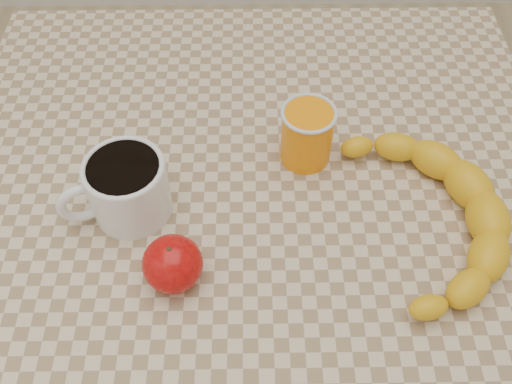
{
  "coord_description": "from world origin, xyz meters",
  "views": [
    {
      "loc": [
        -0.01,
        -0.42,
        1.32
      ],
      "look_at": [
        0.0,
        0.0,
        0.77
      ],
      "focal_mm": 40.0,
      "sensor_mm": 36.0,
      "label": 1
    }
  ],
  "objects_px": {
    "coffee_mug": "(126,187)",
    "orange_juice_glass": "(307,134)",
    "table": "(256,239)",
    "banana": "(430,214)",
    "apple": "(173,264)"
  },
  "relations": [
    {
      "from": "apple",
      "to": "banana",
      "type": "relative_size",
      "value": 0.25
    },
    {
      "from": "coffee_mug",
      "to": "banana",
      "type": "relative_size",
      "value": 0.45
    },
    {
      "from": "coffee_mug",
      "to": "orange_juice_glass",
      "type": "xyz_separation_m",
      "value": [
        0.22,
        0.08,
        -0.0
      ]
    },
    {
      "from": "coffee_mug",
      "to": "apple",
      "type": "height_order",
      "value": "coffee_mug"
    },
    {
      "from": "coffee_mug",
      "to": "banana",
      "type": "xyz_separation_m",
      "value": [
        0.36,
        -0.03,
        -0.02
      ]
    },
    {
      "from": "table",
      "to": "apple",
      "type": "height_order",
      "value": "apple"
    },
    {
      "from": "orange_juice_glass",
      "to": "banana",
      "type": "bearing_deg",
      "value": -39.44
    },
    {
      "from": "orange_juice_glass",
      "to": "apple",
      "type": "distance_m",
      "value": 0.24
    },
    {
      "from": "table",
      "to": "banana",
      "type": "xyz_separation_m",
      "value": [
        0.2,
        -0.04,
        0.11
      ]
    },
    {
      "from": "table",
      "to": "coffee_mug",
      "type": "relative_size",
      "value": 5.53
    },
    {
      "from": "coffee_mug",
      "to": "apple",
      "type": "relative_size",
      "value": 1.84
    },
    {
      "from": "coffee_mug",
      "to": "apple",
      "type": "xyz_separation_m",
      "value": [
        0.06,
        -0.1,
        -0.01
      ]
    },
    {
      "from": "apple",
      "to": "banana",
      "type": "bearing_deg",
      "value": 12.56
    },
    {
      "from": "table",
      "to": "apple",
      "type": "bearing_deg",
      "value": -131.26
    },
    {
      "from": "table",
      "to": "coffee_mug",
      "type": "bearing_deg",
      "value": -176.82
    }
  ]
}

